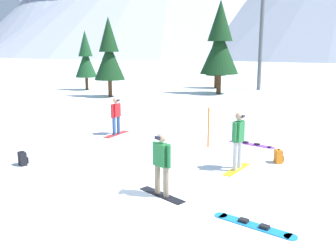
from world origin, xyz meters
The scene contains 15 objects.
ground_plane centered at (0.00, 0.00, 0.00)m, with size 800.00×800.00×0.00m, color white.
snowboarder_foreground centered at (1.21, -0.65, 0.88)m, with size 1.29×1.16×1.67m.
snowboarder_midground centered at (3.34, 1.64, 0.98)m, with size 0.98×1.42×1.83m.
snowboarder_background centered at (-1.53, 6.04, 0.86)m, with size 0.86×1.53×1.65m.
loose_snowboard_far_spare centered at (3.36, -2.14, 0.02)m, with size 1.74×1.25×0.09m.
loose_snowboard_near_left centered at (4.19, 4.80, 0.02)m, with size 1.77×1.28×0.09m.
backpack_orange centered at (4.78, 2.48, 0.21)m, with size 0.30×0.35×0.47m.
backpack_black centered at (-3.57, 1.46, 0.21)m, with size 0.38×0.38×0.47m.
trail_marker_pole centered at (2.48, 4.29, 0.78)m, with size 0.06×0.06×1.55m, color orange.
pine_tree_tall centered at (3.60, 21.61, 4.15)m, with size 3.18×3.18×7.61m.
pine_tree_young centered at (-8.36, 23.53, 2.92)m, with size 1.97×1.97×5.35m.
pine_tree_leaning centered at (3.52, 26.29, 3.01)m, with size 1.94×1.94×5.52m.
pine_tree_short centered at (-4.99, 18.82, 3.34)m, with size 2.37×2.37×6.14m.
ski_lift_tower centered at (7.40, 24.92, 5.37)m, with size 2.85×0.36×9.49m.
peak_west_ridge centered at (-78.73, 207.05, 26.34)m, with size 106.84×106.84×50.40m.
Camera 1 is at (2.19, -9.54, 3.72)m, focal length 39.34 mm.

